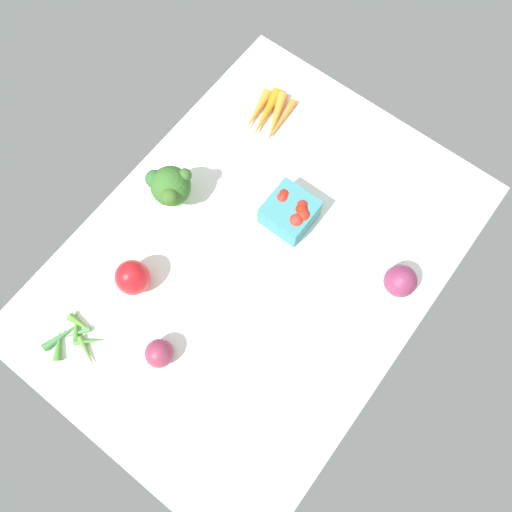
{
  "coord_description": "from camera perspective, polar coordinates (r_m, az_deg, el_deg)",
  "views": [
    {
      "loc": [
        29.42,
        22.5,
        112.87
      ],
      "look_at": [
        0.0,
        0.0,
        4.0
      ],
      "focal_mm": 35.47,
      "sensor_mm": 36.0,
      "label": 1
    }
  ],
  "objects": [
    {
      "name": "red_onion_center",
      "position": [
        1.16,
        15.98,
        -2.72
      ],
      "size": [
        7.35,
        7.35,
        7.35
      ],
      "primitive_type": "sphere",
      "color": "#7A2C4F",
      "rests_on": "tablecloth"
    },
    {
      "name": "red_onion_near_basket",
      "position": [
        1.11,
        -10.85,
        -10.73
      ],
      "size": [
        6.16,
        6.16,
        6.16
      ],
      "primitive_type": "sphere",
      "color": "#832D46",
      "rests_on": "tablecloth"
    },
    {
      "name": "bell_pepper_red",
      "position": [
        1.14,
        -13.74,
        -2.37
      ],
      "size": [
        9.31,
        9.31,
        9.28
      ],
      "primitive_type": "ellipsoid",
      "rotation": [
        0.0,
        0.0,
        4.96
      ],
      "color": "red",
      "rests_on": "tablecloth"
    },
    {
      "name": "carrot_bunch",
      "position": [
        1.33,
        1.45,
        15.58
      ],
      "size": [
        15.34,
        11.41,
        2.89
      ],
      "color": "orange",
      "rests_on": "tablecloth"
    },
    {
      "name": "okra_pile",
      "position": [
        1.19,
        -19.92,
        -8.57
      ],
      "size": [
        11.98,
        13.23,
        1.97
      ],
      "color": "#458835",
      "rests_on": "tablecloth"
    },
    {
      "name": "berry_basket",
      "position": [
        1.17,
        3.88,
        5.01
      ],
      "size": [
        10.73,
        10.73,
        7.99
      ],
      "color": "teal",
      "rests_on": "tablecloth"
    },
    {
      "name": "broccoli_head",
      "position": [
        1.17,
        -9.59,
        7.79
      ],
      "size": [
        9.9,
        10.19,
        12.33
      ],
      "color": "#A6D18A",
      "rests_on": "tablecloth"
    },
    {
      "name": "tablecloth",
      "position": [
        1.18,
        0.0,
        -0.47
      ],
      "size": [
        104.0,
        76.0,
        2.0
      ],
      "primitive_type": "cube",
      "color": "white",
      "rests_on": "ground"
    }
  ]
}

